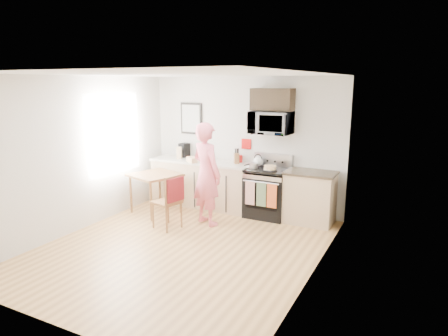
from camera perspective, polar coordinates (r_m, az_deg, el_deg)
The scene contains 28 objects.
floor at distance 6.29m, azimuth -5.97°, elevation -11.23°, with size 4.60×4.60×0.00m, color #A1703E.
back_wall at distance 7.89m, azimuth 2.92°, elevation 3.49°, with size 4.00×0.04×2.60m, color beige.
front_wall at distance 4.22m, azimuth -23.59°, elevation -5.25°, with size 4.00×0.04×2.60m, color beige.
left_wall at distance 7.17m, azimuth -19.77°, elevation 1.90°, with size 0.04×4.60×2.60m, color beige.
right_wall at distance 5.10m, azimuth 12.93°, elevation -1.62°, with size 0.04×4.60×2.60m, color beige.
ceiling at distance 5.77m, azimuth -6.55°, elevation 13.19°, with size 4.00×4.60×0.04m, color white.
window at distance 7.67m, azimuth -15.39°, elevation 4.71°, with size 0.06×1.40×1.50m.
cabinet_left at distance 8.15m, azimuth -3.15°, elevation -2.33°, with size 2.10×0.60×0.90m, color tan.
countertop_left at distance 8.05m, azimuth -3.19°, elevation 0.92°, with size 2.14×0.64×0.04m, color beige.
cabinet_right at distance 7.33m, azimuth 12.16°, elevation -4.26°, with size 0.84×0.60×0.90m, color tan.
countertop_right at distance 7.21m, azimuth 12.32°, elevation -0.67°, with size 0.88×0.64×0.04m, color black.
range at distance 7.54m, azimuth 6.22°, elevation -3.69°, with size 0.76×0.70×1.16m.
microwave at distance 7.39m, azimuth 6.75°, elevation 6.43°, with size 0.76×0.51×0.42m, color #BBBBC0.
upper_cabinet at distance 7.40m, azimuth 6.95°, elevation 9.69°, with size 0.76×0.35×0.40m, color black.
wall_art at distance 8.37m, azimuth -4.69°, elevation 7.07°, with size 0.50×0.04×0.65m.
wall_trivet at distance 7.85m, azimuth 3.21°, elevation 3.45°, with size 0.20×0.02×0.20m, color #AE110E.
person at distance 7.01m, azimuth -2.51°, elevation -0.87°, with size 0.66×0.44×1.82m, color #DC3C53.
dining_table at distance 7.75m, azimuth -9.82°, elevation -1.48°, with size 0.90×0.90×0.77m.
chair at distance 6.82m, azimuth -7.44°, elevation -3.85°, with size 0.53×0.49×0.96m.
knife_block at distance 7.75m, azimuth 1.80°, elevation 1.40°, with size 0.09×0.13×0.20m, color brown.
utensil_crock at distance 7.86m, azimuth 2.25°, elevation 1.83°, with size 0.11×0.11×0.34m.
fruit_bowl at distance 8.16m, azimuth -2.79°, elevation 1.54°, with size 0.30×0.30×0.11m.
milk_carton at distance 8.28m, azimuth -6.42°, elevation 2.17°, with size 0.09×0.09×0.24m, color tan.
coffee_maker at distance 8.45m, azimuth -5.72°, elevation 2.50°, with size 0.19×0.26×0.29m.
bread_bag at distance 7.90m, azimuth -4.59°, elevation 1.19°, with size 0.27×0.13×0.10m, color #E1AB76.
cake at distance 7.26m, azimuth 6.60°, elevation -0.01°, with size 0.26×0.26×0.09m.
kettle at distance 7.59m, azimuth 4.88°, elevation 1.00°, with size 0.18×0.18×0.23m.
pot at distance 7.41m, azimuth 4.07°, elevation 0.37°, with size 0.20×0.34×0.10m.
Camera 1 is at (3.17, -4.82, 2.49)m, focal length 32.00 mm.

